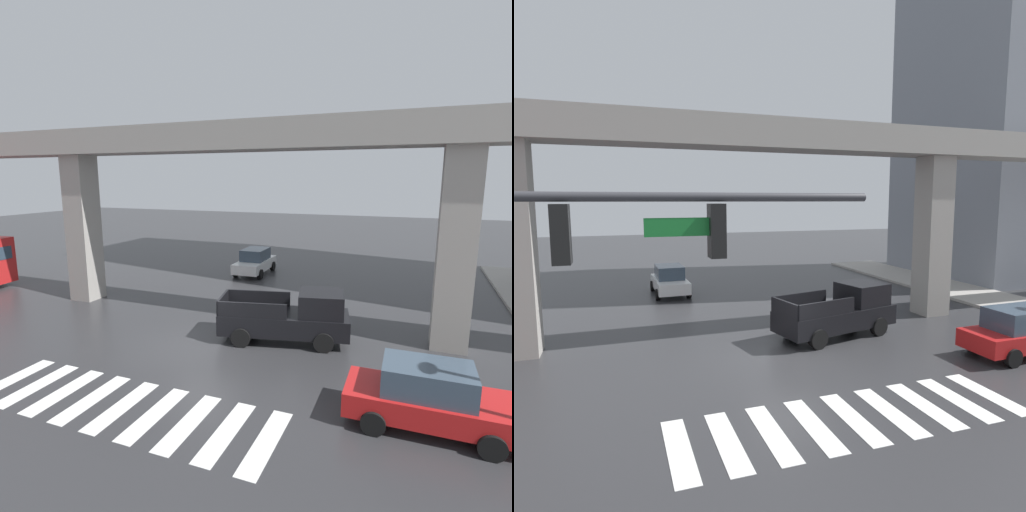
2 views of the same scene
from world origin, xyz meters
TOP-DOWN VIEW (x-y plane):
  - ground_plane at (0.00, 0.00)m, footprint 120.00×120.00m
  - crosswalk_stripes at (-0.00, -4.65)m, footprint 9.35×2.80m
  - elevated_overpass at (0.00, 3.43)m, footprint 56.99×1.93m
  - pickup_truck at (3.11, 1.77)m, footprint 5.39×2.96m
  - sedan_white at (-2.64, 12.23)m, footprint 2.06×4.35m
  - sedan_red at (8.11, -2.46)m, footprint 4.32×2.00m
  - traffic_signal_mast at (-6.14, -7.30)m, footprint 6.49×0.32m

SIDE VIEW (x-z plane):
  - ground_plane at x=0.00m, z-range 0.00..0.00m
  - crosswalk_stripes at x=0.00m, z-range 0.00..0.01m
  - sedan_white at x=-2.64m, z-range -0.01..1.71m
  - sedan_red at x=8.11m, z-range -0.01..1.71m
  - pickup_truck at x=3.11m, z-range -0.05..2.03m
  - traffic_signal_mast at x=-6.14m, z-range 1.29..7.49m
  - elevated_overpass at x=0.00m, z-range 3.08..11.89m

